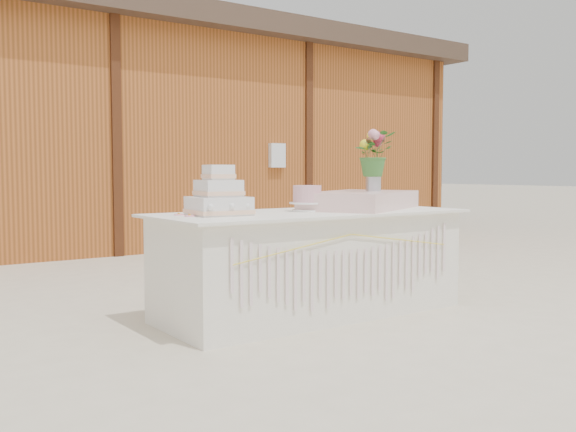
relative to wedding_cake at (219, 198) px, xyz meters
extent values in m
plane|color=beige|center=(0.75, -0.07, -0.89)|extent=(80.00, 80.00, 0.00)
cube|color=#A35422|center=(0.75, 5.93, 0.61)|extent=(12.00, 4.00, 3.00)
cube|color=#3E2E22|center=(0.75, 5.93, 2.26)|extent=(12.60, 4.60, 0.30)
cube|color=silver|center=(0.75, -0.07, -0.51)|extent=(2.28, 0.88, 0.75)
cube|color=silver|center=(0.75, -0.07, -0.13)|extent=(2.40, 1.00, 0.02)
cube|color=silver|center=(0.00, 0.00, -0.05)|extent=(0.40, 0.40, 0.13)
cube|color=#FFC6A1|center=(0.00, 0.00, -0.09)|extent=(0.41, 0.41, 0.03)
cube|color=silver|center=(0.00, 0.00, 0.07)|extent=(0.29, 0.29, 0.11)
cube|color=#FFC6A1|center=(0.00, 0.00, 0.03)|extent=(0.30, 0.30, 0.03)
cube|color=silver|center=(0.00, 0.00, 0.18)|extent=(0.19, 0.19, 0.10)
cube|color=#FFC6A1|center=(0.00, 0.00, 0.15)|extent=(0.20, 0.20, 0.03)
cylinder|color=white|center=(0.74, -0.02, -0.11)|extent=(0.23, 0.23, 0.01)
cylinder|color=white|center=(0.74, -0.02, -0.08)|extent=(0.07, 0.07, 0.04)
cylinder|color=white|center=(0.74, -0.02, -0.05)|extent=(0.27, 0.27, 0.01)
cylinder|color=#D599A5|center=(0.74, -0.02, 0.02)|extent=(0.21, 0.21, 0.13)
cube|color=beige|center=(1.28, -0.02, -0.05)|extent=(1.26, 1.06, 0.14)
cylinder|color=silver|center=(1.43, -0.01, 0.11)|extent=(0.12, 0.12, 0.17)
imported|color=#346C2B|center=(1.43, -0.01, 0.37)|extent=(0.33, 0.29, 0.37)
camera|label=1|loc=(-2.14, -3.85, 0.18)|focal=40.00mm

